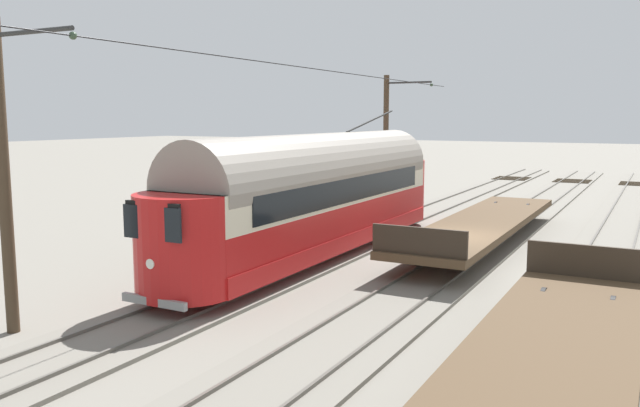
{
  "coord_description": "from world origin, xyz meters",
  "views": [
    {
      "loc": [
        -5.96,
        20.31,
        4.85
      ],
      "look_at": [
        3.97,
        1.85,
        2.03
      ],
      "focal_mm": 36.01,
      "sensor_mm": 36.0,
      "label": 1
    }
  ],
  "objects": [
    {
      "name": "track_adjacent_siding",
      "position": [
        0.0,
        -0.31,
        0.05
      ],
      "size": [
        2.8,
        80.0,
        0.18
      ],
      "color": "slate",
      "rests_on": "ground"
    },
    {
      "name": "catenary_pole_foreground",
      "position": [
        6.79,
        -10.76,
        3.65
      ],
      "size": [
        2.62,
        0.28,
        6.99
      ],
      "color": "#423323",
      "rests_on": "ground"
    },
    {
      "name": "overhead_wire_run",
      "position": [
        4.5,
        10.53,
        6.45
      ],
      "size": [
        2.42,
        47.95,
        0.18
      ],
      "color": "black",
      "rests_on": "ground"
    },
    {
      "name": "flatcar_far_siding",
      "position": [
        0.0,
        -3.76,
        0.86
      ],
      "size": [
        2.8,
        14.88,
        1.6
      ],
      "color": "brown",
      "rests_on": "ground"
    },
    {
      "name": "track_streetcar_siding",
      "position": [
        -4.46,
        -0.31,
        0.05
      ],
      "size": [
        2.8,
        80.0,
        0.18
      ],
      "color": "slate",
      "rests_on": "ground"
    },
    {
      "name": "track_third_siding",
      "position": [
        4.46,
        -0.31,
        0.05
      ],
      "size": [
        2.8,
        80.0,
        0.18
      ],
      "color": "slate",
      "rests_on": "ground"
    },
    {
      "name": "vintage_streetcar",
      "position": [
        4.46,
        0.98,
        2.26
      ],
      "size": [
        2.65,
        16.67,
        4.97
      ],
      "color": "red",
      "rests_on": "ground"
    },
    {
      "name": "flatcar_adjacent",
      "position": [
        -4.46,
        9.65,
        0.86
      ],
      "size": [
        2.8,
        12.35,
        1.6
      ],
      "color": "brown",
      "rests_on": "ground"
    },
    {
      "name": "catenary_pole_mid_near",
      "position": [
        6.79,
        11.21,
        3.65
      ],
      "size": [
        2.62,
        0.28,
        6.99
      ],
      "color": "#423323",
      "rests_on": "ground"
    },
    {
      "name": "ground_plane",
      "position": [
        0.0,
        0.0,
        0.0
      ],
      "size": [
        220.0,
        220.0,
        0.0
      ],
      "primitive_type": "plane",
      "color": "gray"
    },
    {
      "name": "spare_tie_stack",
      "position": [
        7.44,
        -3.31,
        0.27
      ],
      "size": [
        2.4,
        2.4,
        0.54
      ],
      "color": "#2D2316",
      "rests_on": "ground"
    }
  ]
}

